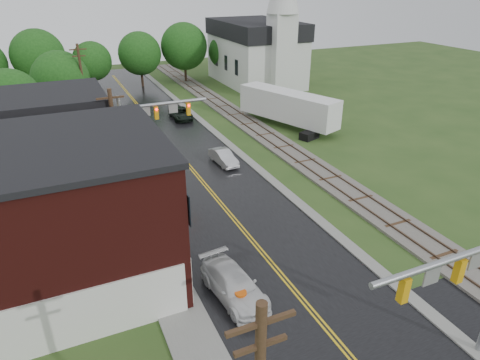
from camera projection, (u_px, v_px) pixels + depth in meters
main_road at (182, 157)px, 40.69m from camera, size 10.00×90.00×0.02m
curb_right at (215, 133)px, 46.80m from camera, size 0.80×70.00×0.12m
sidewalk_left at (126, 191)px, 34.30m from camera, size 2.40×50.00×0.12m
brick_building at (30, 223)px, 21.96m from camera, size 14.30×10.30×8.30m
yellow_house at (53, 159)px, 31.96m from camera, size 8.00×7.00×6.40m
darkred_building at (62, 133)px, 40.16m from camera, size 7.00×6.00×4.40m
church at (259, 46)px, 65.05m from camera, size 10.40×18.40×20.00m
railroad at (253, 127)px, 48.45m from camera, size 3.20×80.00×0.30m
traffic_signal_near at (470, 276)px, 16.80m from camera, size 7.34×0.30×7.20m
traffic_signal_far at (148, 120)px, 34.79m from camera, size 7.34×0.43×7.20m
utility_pole_b at (117, 150)px, 29.56m from camera, size 1.80×0.28×9.00m
utility_pole_c at (83, 83)px, 47.65m from camera, size 1.80×0.28×9.00m
tree_left_c at (13, 101)px, 41.77m from camera, size 6.00×6.00×7.65m
tree_left_e at (62, 81)px, 48.41m from camera, size 6.40×6.40×8.16m
suv_dark at (181, 114)px, 51.18m from camera, size 2.30×4.68×1.28m
sedan_silver at (223, 157)px, 38.96m from camera, size 1.65×3.97×1.28m
pickup_white at (234, 285)px, 22.75m from camera, size 2.62×5.34×1.49m
semi_trailer at (288, 106)px, 47.98m from camera, size 6.89×12.66×3.92m
construction_barrel at (241, 301)px, 21.95m from camera, size 0.75×0.75×1.12m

